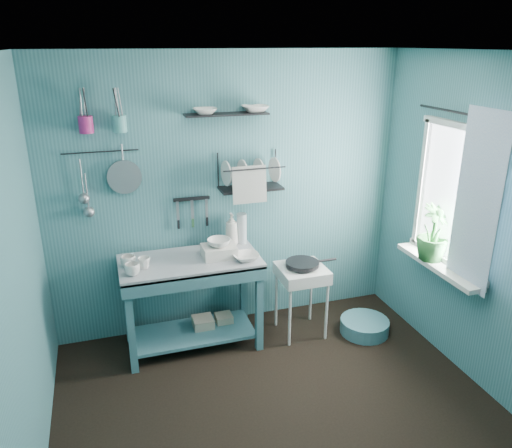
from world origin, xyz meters
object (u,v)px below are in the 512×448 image
object	(u,v)px
work_counter	(192,303)
hotplate_stand	(301,300)
mug_left	(132,269)
dish_rack	(251,172)
mug_right	(128,262)
soap_bottle	(232,229)
utensil_cup_magenta	(86,125)
mug_mid	(144,263)
utensil_cup_teal	(120,124)
frying_pan	(302,264)
storage_tin_large	(203,329)
floor_basin	(364,326)
water_bottle	(242,228)
potted_plant	(434,233)
storage_tin_small	(224,324)
wash_tub	(219,251)
colander	(124,177)

from	to	relation	value
work_counter	hotplate_stand	bearing A→B (deg)	-13.02
mug_left	dish_rack	size ratio (longest dim) A/B	0.22
mug_right	soap_bottle	distance (m)	0.95
soap_bottle	utensil_cup_magenta	world-z (taller)	utensil_cup_magenta
mug_mid	utensil_cup_teal	size ratio (longest dim) A/B	0.77
mug_left	soap_bottle	world-z (taller)	soap_bottle
frying_pan	soap_bottle	bearing A→B (deg)	152.43
storage_tin_large	floor_basin	xyz separation A→B (m)	(1.45, -0.34, -0.04)
mug_mid	mug_right	distance (m)	0.13
soap_bottle	frying_pan	bearing A→B (deg)	-27.57
water_bottle	storage_tin_large	xyz separation A→B (m)	(-0.42, -0.17, -0.86)
mug_left	soap_bottle	size ratio (longest dim) A/B	0.41
frying_pan	potted_plant	bearing A→B (deg)	-28.27
utensil_cup_teal	storage_tin_small	world-z (taller)	utensil_cup_teal
work_counter	utensil_cup_teal	xyz separation A→B (m)	(-0.46, 0.27, 1.53)
hotplate_stand	dish_rack	bearing A→B (deg)	139.29
mug_right	potted_plant	distance (m)	2.51
soap_bottle	mug_mid	bearing A→B (deg)	-162.00
wash_tub	colander	world-z (taller)	colander
utensil_cup_magenta	storage_tin_large	size ratio (longest dim) A/B	0.59
frying_pan	storage_tin_small	size ratio (longest dim) A/B	1.50
mug_left	potted_plant	bearing A→B (deg)	-10.44
utensil_cup_magenta	colander	size ratio (longest dim) A/B	0.46
wash_tub	work_counter	bearing A→B (deg)	175.43
floor_basin	utensil_cup_magenta	bearing A→B (deg)	166.20
storage_tin_small	storage_tin_large	bearing A→B (deg)	-171.47
frying_pan	utensil_cup_teal	xyz separation A→B (m)	(-1.44, 0.36, 1.25)
utensil_cup_magenta	work_counter	bearing A→B (deg)	-20.56
utensil_cup_teal	storage_tin_small	xyz separation A→B (m)	(0.76, -0.19, -1.85)
work_counter	mug_left	distance (m)	0.69
mug_right	water_bottle	distance (m)	1.05
frying_pan	storage_tin_small	distance (m)	0.93
mug_right	utensil_cup_teal	distance (m)	1.10
work_counter	frying_pan	distance (m)	1.03
work_counter	storage_tin_large	xyz separation A→B (m)	(0.10, 0.05, -0.31)
utensil_cup_magenta	wash_tub	bearing A→B (deg)	-16.60
mug_left	mug_right	xyz separation A→B (m)	(-0.02, 0.16, 0.00)
mug_right	soap_bottle	size ratio (longest dim) A/B	0.41
wash_tub	frying_pan	size ratio (longest dim) A/B	0.93
soap_bottle	frying_pan	size ratio (longest dim) A/B	1.00
mug_left	water_bottle	xyz separation A→B (m)	(1.00, 0.38, 0.09)
work_counter	soap_bottle	world-z (taller)	soap_bottle
soap_bottle	colander	distance (m)	1.03
soap_bottle	storage_tin_small	xyz separation A→B (m)	(-0.12, -0.12, -0.88)
mug_right	dish_rack	distance (m)	1.28
mug_left	mug_right	distance (m)	0.16
mug_left	frying_pan	bearing A→B (deg)	2.51
utensil_cup_magenta	storage_tin_small	size ratio (longest dim) A/B	0.65
mug_right	wash_tub	world-z (taller)	wash_tub
potted_plant	floor_basin	bearing A→B (deg)	140.38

